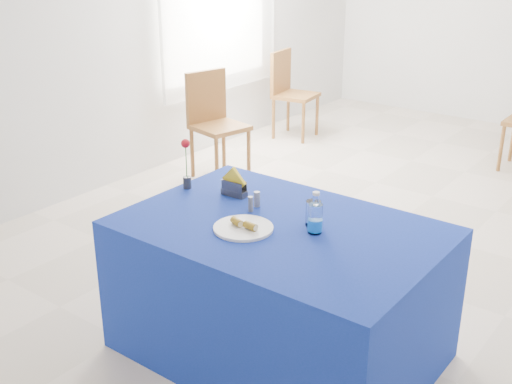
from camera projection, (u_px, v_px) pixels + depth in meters
floor at (393, 226)px, 5.05m from camera, size 7.00×7.00×0.00m
plate at (243, 228)px, 3.21m from camera, size 0.30×0.30×0.01m
drinking_glass at (313, 213)px, 3.24m from camera, size 0.08×0.08×0.13m
salt_shaker at (257, 199)px, 3.47m from camera, size 0.03×0.03×0.08m
pepper_shaker at (251, 204)px, 3.40m from camera, size 0.03×0.03×0.08m
blue_table at (279, 290)px, 3.40m from camera, size 1.60×1.10×0.76m
water_bottle at (315, 219)px, 3.15m from camera, size 0.07×0.07×0.21m
napkin_holder at (234, 187)px, 3.61m from camera, size 0.16×0.06×0.17m
rose_vase at (186, 164)px, 3.68m from camera, size 0.05×0.05×0.30m
chair_win_a at (214, 117)px, 5.94m from camera, size 0.52×0.52×0.98m
chair_win_b at (289, 88)px, 7.14m from camera, size 0.48×0.48×0.96m
banana_pieces at (244, 224)px, 3.19m from camera, size 0.16×0.06×0.04m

